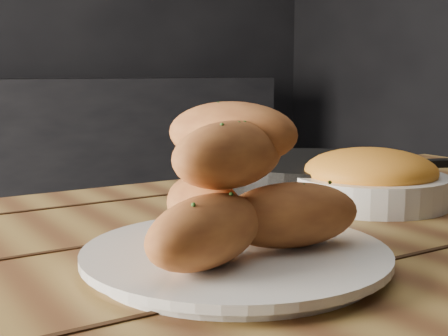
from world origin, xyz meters
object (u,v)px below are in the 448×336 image
plate (236,257)px  bread_rolls (233,188)px  skillet (311,173)px  bowl (370,180)px

plate → bread_rolls: bearing=117.1°
plate → skillet: size_ratio=0.69×
skillet → plate: bearing=-139.8°
bread_rolls → skillet: bearing=39.8°
plate → skillet: (0.32, 0.27, 0.01)m
plate → bread_rolls: bread_rolls is taller
bread_rolls → skillet: bread_rolls is taller
plate → bowl: size_ratio=1.34×
skillet → bowl: size_ratio=1.95×
plate → bowl: bearing=23.9°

